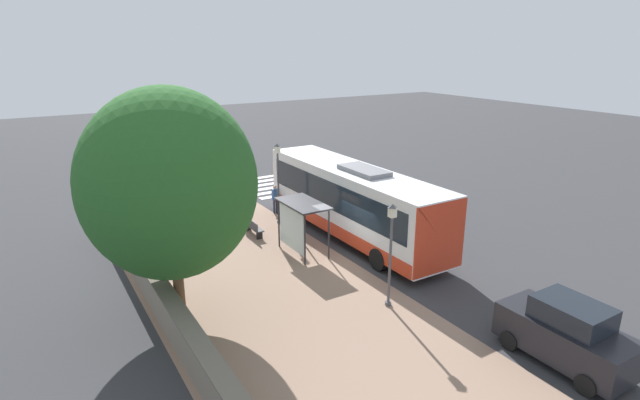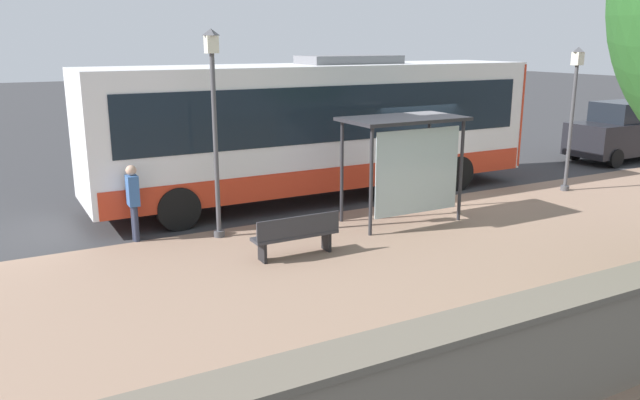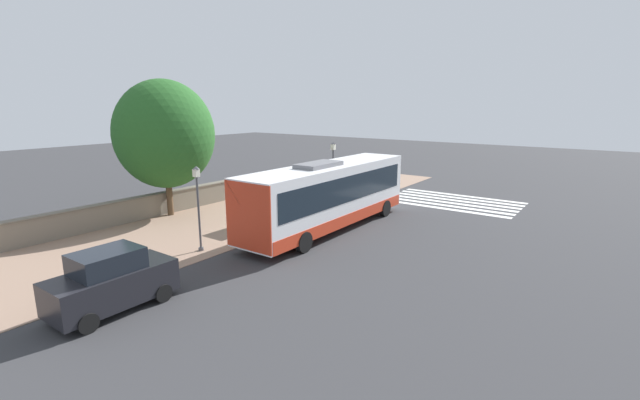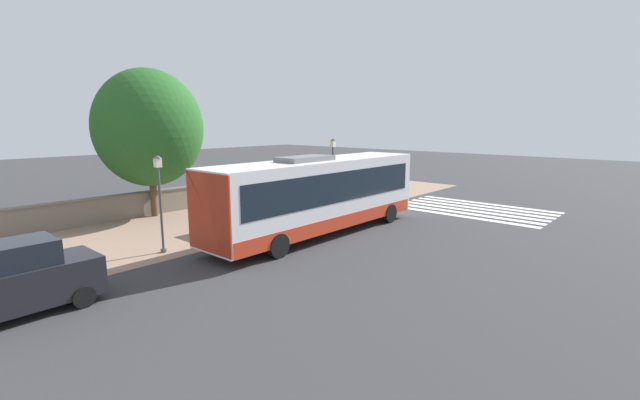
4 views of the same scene
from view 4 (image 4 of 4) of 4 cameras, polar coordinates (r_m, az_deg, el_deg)
ground_plane at (r=20.31m, az=-8.26°, el=-4.94°), size 120.00×120.00×0.00m
sidewalk_plaza at (r=23.82m, az=-15.30°, el=-2.90°), size 9.00×44.00×0.02m
crosswalk_stripes at (r=28.07m, az=19.77°, el=-1.18°), size 9.00×5.25×0.01m
stone_wall at (r=27.11m, az=-20.10°, el=-0.09°), size 0.60×20.00×1.39m
bus at (r=20.25m, az=-0.19°, el=0.82°), size 2.77×12.33×3.80m
bus_shelter at (r=22.19m, az=-7.33°, el=1.76°), size 1.55×2.81×2.49m
pedestrian at (r=25.57m, az=5.10°, el=0.53°), size 0.34×0.22×1.67m
bench at (r=25.39m, az=-3.07°, el=-0.65°), size 0.40×1.77×0.88m
street_lamp_near at (r=18.41m, az=-20.57°, el=0.57°), size 0.28×0.28×4.03m
street_lamp_far at (r=24.40m, az=1.70°, el=4.00°), size 0.28×0.28×4.42m
shade_tree at (r=25.80m, az=-21.85°, el=8.89°), size 5.87×5.87×8.22m
parked_car_behind_bus at (r=14.67m, az=-35.21°, el=-8.68°), size 1.87×3.98×2.10m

